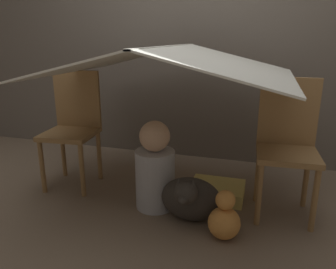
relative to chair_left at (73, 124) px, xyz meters
name	(u,v)px	position (x,y,z in m)	size (l,w,h in m)	color
ground_plane	(161,209)	(0.81, -0.24, -0.49)	(8.80, 8.80, 0.00)	#7A6651
wall_back	(199,26)	(0.81, 0.89, 0.76)	(7.00, 0.05, 2.50)	#6B6056
chair_left	(73,124)	(0.00, 0.00, 0.00)	(0.42, 0.42, 0.90)	olive
chair_right	(287,142)	(1.60, 0.00, 0.00)	(0.40, 0.40, 0.90)	olive
sheet_canopy	(168,61)	(0.81, -0.07, 0.51)	(1.60, 1.32, 0.20)	silver
person_front	(155,170)	(0.75, -0.21, -0.22)	(0.27, 0.27, 0.62)	#B2B2B7
dog	(190,198)	(1.03, -0.33, -0.33)	(0.39, 0.35, 0.36)	#332D28
floor_cushion	(217,191)	(1.15, 0.06, -0.44)	(0.39, 0.31, 0.10)	#E5CC66
plush_toy	(224,219)	(1.27, -0.45, -0.37)	(0.19, 0.19, 0.31)	#D88C3F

